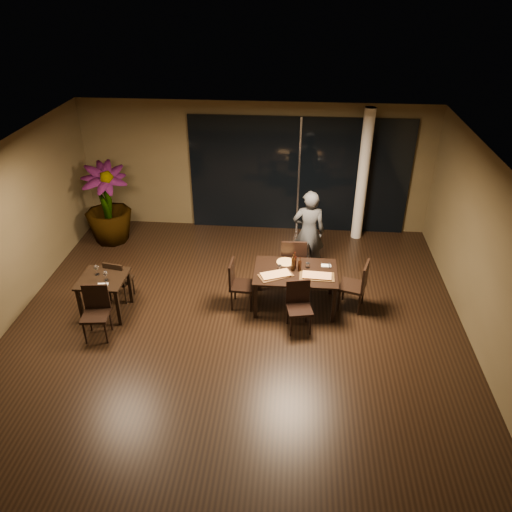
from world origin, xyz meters
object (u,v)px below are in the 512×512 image
object	(u,v)px
chair_main_right	(358,283)
chair_side_near	(96,309)
side_table	(104,284)
bottle_c	(294,260)
main_table	(295,275)
diner	(309,232)
bottle_b	(300,264)
chair_main_near	(299,303)
chair_main_left	(238,282)
potted_plant	(107,204)
chair_side_far	(118,279)
bottle_a	(293,263)
chair_main_far	(293,260)

from	to	relation	value
chair_main_right	chair_side_near	xyz separation A→B (m)	(-4.46, -1.12, -0.02)
side_table	bottle_c	xyz separation A→B (m)	(3.37, 0.60, 0.30)
main_table	chair_main_right	world-z (taller)	chair_main_right
diner	bottle_b	size ratio (longest dim) A/B	6.42
chair_main_near	diner	xyz separation A→B (m)	(0.16, 1.89, 0.39)
main_table	chair_main_left	world-z (taller)	chair_main_left
chair_main_left	chair_side_near	size ratio (longest dim) A/B	0.99
main_table	bottle_b	size ratio (longest dim) A/B	5.42
side_table	chair_main_right	distance (m)	4.56
main_table	bottle_c	size ratio (longest dim) A/B	4.45
chair_main_near	chair_main_right	distance (m)	1.23
chair_side_near	potted_plant	bearing A→B (deg)	98.61
chair_main_near	main_table	bearing A→B (deg)	84.94
main_table	bottle_b	world-z (taller)	bottle_b
chair_main_near	bottle_b	world-z (taller)	bottle_b
chair_side_far	potted_plant	size ratio (longest dim) A/B	0.47
potted_plant	chair_main_left	bearing A→B (deg)	-35.53
potted_plant	main_table	bearing A→B (deg)	-27.45
chair_main_left	chair_side_far	size ratio (longest dim) A/B	1.09
chair_main_right	main_table	bearing A→B (deg)	-73.08
chair_main_left	chair_main_right	size ratio (longest dim) A/B	0.95
side_table	bottle_a	distance (m)	3.40
chair_side_far	bottle_c	xyz separation A→B (m)	(3.27, 0.20, 0.44)
chair_main_left	chair_side_far	xyz separation A→B (m)	(-2.25, -0.02, -0.04)
side_table	potted_plant	xyz separation A→B (m)	(-0.84, 2.70, 0.29)
side_table	bottle_a	size ratio (longest dim) A/B	2.44
chair_main_near	potted_plant	distance (m)	5.17
main_table	chair_main_far	xyz separation A→B (m)	(-0.05, 0.68, -0.09)
chair_side_near	bottle_b	world-z (taller)	bottle_b
side_table	main_table	bearing A→B (deg)	8.37
chair_main_near	chair_main_left	xyz separation A→B (m)	(-1.12, 0.54, 0.02)
side_table	chair_main_near	bearing A→B (deg)	-2.01
bottle_b	chair_main_right	bearing A→B (deg)	-0.59
potted_plant	chair_main_near	bearing A→B (deg)	-33.23
main_table	chair_main_far	distance (m)	0.69
side_table	potted_plant	distance (m)	2.85
main_table	diner	bearing A→B (deg)	79.57
chair_side_near	chair_side_far	bearing A→B (deg)	81.37
bottle_c	chair_main_right	bearing A→B (deg)	-4.61
main_table	bottle_a	bearing A→B (deg)	151.00
chair_main_right	chair_side_far	xyz separation A→B (m)	(-4.42, -0.11, -0.07)
chair_main_left	chair_main_right	distance (m)	2.17
diner	potted_plant	distance (m)	4.57
chair_main_near	chair_main_left	bearing A→B (deg)	142.40
chair_main_left	bottle_a	world-z (taller)	bottle_a
side_table	chair_side_far	xyz separation A→B (m)	(0.10, 0.40, -0.15)
main_table	chair_side_far	bearing A→B (deg)	-178.22
potted_plant	diner	bearing A→B (deg)	-11.78
chair_main_left	chair_side_near	distance (m)	2.51
chair_side_near	bottle_c	xyz separation A→B (m)	(3.30, 1.21, 0.40)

